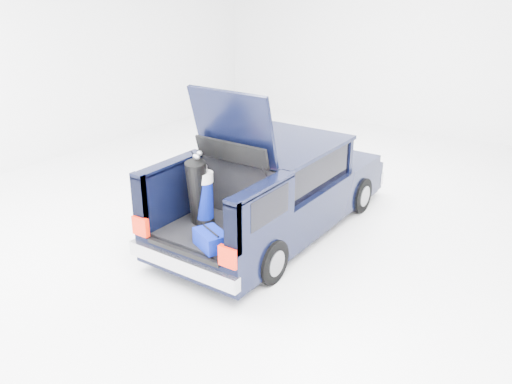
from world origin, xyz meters
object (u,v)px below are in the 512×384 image
Objects in this scene: car at (278,189)px; blue_golf_bag at (204,198)px; black_golf_bag at (199,192)px; blue_duffel at (211,239)px; red_suitcase at (262,211)px.

car is 1.57m from blue_golf_bag.
car reaches higher than black_golf_bag.
blue_golf_bag reaches higher than blue_duffel.
red_suitcase is 0.81m from blue_golf_bag.
car is at bearing 109.99° from red_suitcase.
car is 8.05× the size of red_suitcase.
black_golf_bag is (-0.31, -1.54, 0.40)m from car.
car is 1.63m from black_golf_bag.
blue_golf_bag is at bearing 3.52° from black_golf_bag.
black_golf_bag is at bearing -172.38° from blue_golf_bag.
red_suitcase is at bearing 7.25° from black_golf_bag.
blue_golf_bag is 1.59× the size of blue_duffel.
car is at bearing 62.42° from black_golf_bag.
black_golf_bag is (-0.81, -0.35, 0.20)m from red_suitcase.
red_suitcase is at bearing 97.70° from blue_duffel.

